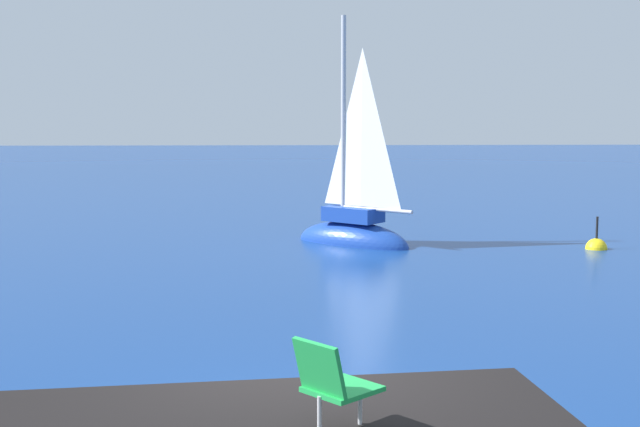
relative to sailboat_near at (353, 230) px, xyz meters
The scene contains 3 objects.
sailboat_near is the anchor object (origin of this frame).
beach_chair 16.31m from the sailboat_near, 95.09° to the right, with size 0.76×0.75×0.80m.
marker_buoy 6.36m from the sailboat_near, 10.41° to the right, with size 0.56×0.56×1.13m.
Camera 1 is at (-0.04, -8.66, 3.58)m, focal length 48.03 mm.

